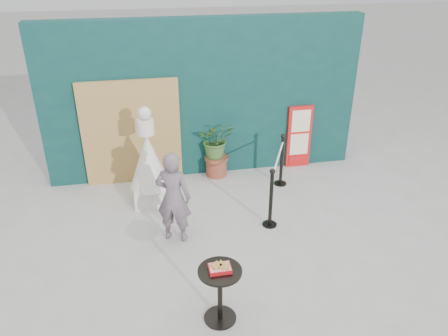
{
  "coord_description": "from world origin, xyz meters",
  "views": [
    {
      "loc": [
        -1.18,
        -4.75,
        4.08
      ],
      "look_at": [
        0.0,
        1.2,
        1.0
      ],
      "focal_mm": 35.0,
      "sensor_mm": 36.0,
      "label": 1
    }
  ],
  "objects": [
    {
      "name": "ground",
      "position": [
        0.0,
        0.0,
        0.0
      ],
      "size": [
        60.0,
        60.0,
        0.0
      ],
      "primitive_type": "plane",
      "color": "#ADAAA5",
      "rests_on": "ground"
    },
    {
      "name": "back_wall",
      "position": [
        0.0,
        3.15,
        1.5
      ],
      "size": [
        6.0,
        0.3,
        3.0
      ],
      "primitive_type": "cube",
      "color": "#0B3031",
      "rests_on": "ground"
    },
    {
      "name": "bamboo_fence",
      "position": [
        -1.4,
        2.94,
        1.0
      ],
      "size": [
        1.8,
        0.08,
        2.0
      ],
      "primitive_type": "cube",
      "color": "tan",
      "rests_on": "ground"
    },
    {
      "name": "woman",
      "position": [
        -0.83,
        0.9,
        0.74
      ],
      "size": [
        0.63,
        0.53,
        1.48
      ],
      "primitive_type": "imported",
      "rotation": [
        0.0,
        0.0,
        2.75
      ],
      "color": "slate",
      "rests_on": "ground"
    },
    {
      "name": "menu_board",
      "position": [
        1.9,
        2.95,
        0.65
      ],
      "size": [
        0.5,
        0.07,
        1.3
      ],
      "color": "red",
      "rests_on": "ground"
    },
    {
      "name": "statue",
      "position": [
        -1.14,
        2.09,
        0.73
      ],
      "size": [
        0.69,
        0.69,
        1.78
      ],
      "color": "silver",
      "rests_on": "ground"
    },
    {
      "name": "cafe_table",
      "position": [
        -0.46,
        -0.87,
        0.5
      ],
      "size": [
        0.52,
        0.52,
        0.75
      ],
      "color": "black",
      "rests_on": "ground"
    },
    {
      "name": "food_basket",
      "position": [
        -0.46,
        -0.87,
        0.79
      ],
      "size": [
        0.26,
        0.19,
        0.11
      ],
      "color": "#AB1213",
      "rests_on": "cafe_table"
    },
    {
      "name": "planter",
      "position": [
        0.18,
        2.87,
        0.67
      ],
      "size": [
        0.68,
        0.59,
        1.16
      ],
      "color": "brown",
      "rests_on": "ground"
    },
    {
      "name": "stanchion_barrier",
      "position": [
        1.01,
        1.61,
        0.49
      ],
      "size": [
        0.84,
        1.54,
        1.03
      ],
      "color": "black",
      "rests_on": "ground"
    }
  ]
}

